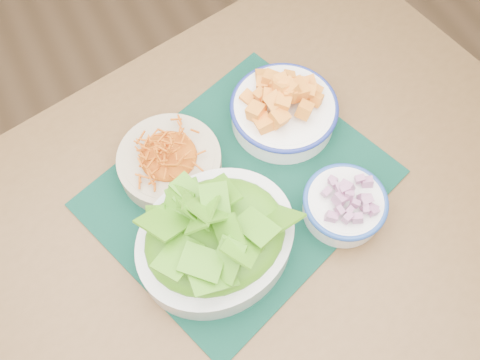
# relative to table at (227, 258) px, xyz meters

# --- Properties ---
(ground) EXTENTS (4.00, 4.00, 0.00)m
(ground) POSITION_rel_table_xyz_m (-0.22, 0.06, -0.66)
(ground) COLOR #9A724A
(ground) RESTS_ON ground
(table) EXTENTS (1.45, 1.10, 0.75)m
(table) POSITION_rel_table_xyz_m (0.00, 0.00, 0.00)
(table) COLOR brown
(table) RESTS_ON ground
(placemat) EXTENTS (0.59, 0.54, 0.00)m
(placemat) POSITION_rel_table_xyz_m (0.07, 0.08, 0.09)
(placemat) COLOR black
(placemat) RESTS_ON table
(carrot_bowl) EXTENTS (0.21, 0.21, 0.07)m
(carrot_bowl) POSITION_rel_table_xyz_m (-0.03, 0.17, 0.13)
(carrot_bowl) COLOR #BCAC8C
(carrot_bowl) RESTS_ON placemat
(squash_bowl) EXTENTS (0.22, 0.22, 0.09)m
(squash_bowl) POSITION_rel_table_xyz_m (0.21, 0.17, 0.14)
(squash_bowl) COLOR white
(squash_bowl) RESTS_ON placemat
(lettuce_bowl) EXTENTS (0.32, 0.28, 0.13)m
(lettuce_bowl) POSITION_rel_table_xyz_m (-0.02, -0.00, 0.15)
(lettuce_bowl) COLOR silver
(lettuce_bowl) RESTS_ON placemat
(onion_bowl) EXTENTS (0.17, 0.17, 0.08)m
(onion_bowl) POSITION_rel_table_xyz_m (0.21, -0.04, 0.13)
(onion_bowl) COLOR white
(onion_bowl) RESTS_ON placemat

